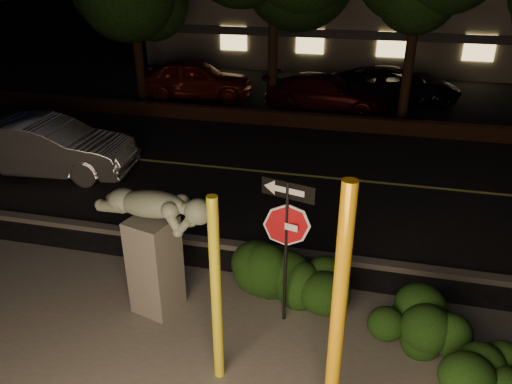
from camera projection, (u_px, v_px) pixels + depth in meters
The scene contains 18 objects.
ground at pixel (325, 141), 16.64m from camera, with size 90.00×90.00×0.00m, color black.
road at pixel (313, 177), 14.02m from camera, with size 80.00×8.00×0.01m, color black.
lane_marking at pixel (313, 176), 14.01m from camera, with size 80.00×0.12×0.01m, color #CBC651.
curb at pixel (287, 252), 10.41m from camera, with size 80.00×0.25×0.12m, color #4C4944.
brick_wall at pixel (330, 122), 17.67m from camera, with size 40.00×0.35×0.50m, color #452516.
parking_lot at pixel (343, 89), 22.76m from camera, with size 40.00×12.00×0.01m, color black.
building at pixel (357, 22), 28.86m from camera, with size 22.00×10.20×4.00m.
yellow_pole_left at pixel (216, 294), 6.84m from camera, with size 0.15×0.15×3.00m, color yellow.
yellow_pole_right at pixel (338, 319), 5.90m from camera, with size 0.18×0.18×3.63m, color #FFB20E.
signpost at pixel (287, 226), 7.80m from camera, with size 0.86×0.25×2.62m.
sculpture at pixel (154, 237), 8.24m from camera, with size 2.24×1.12×2.40m.
hedge_center at pixel (289, 279), 8.76m from camera, with size 2.10×0.98×1.09m, color black.
hedge_right at pixel (413, 313), 7.93m from camera, with size 1.68×0.90×1.10m, color black.
hedge_far_right at pixel (498, 369), 6.95m from camera, with size 1.40×0.88×0.98m, color black.
silver_sedan at pixel (47, 147), 13.92m from camera, with size 1.67×4.80×1.58m, color #B5B5BA.
parked_car_red at pixel (195, 79), 21.16m from camera, with size 1.94×4.82×1.64m, color maroon.
parked_car_darkred at pixel (327, 93), 19.51m from camera, with size 1.96×4.82×1.40m, color #3B080C.
parked_car_dark at pixel (394, 86), 20.37m from camera, with size 2.49×5.40×1.50m, color black.
Camera 1 is at (1.43, -5.81, 5.75)m, focal length 35.00 mm.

